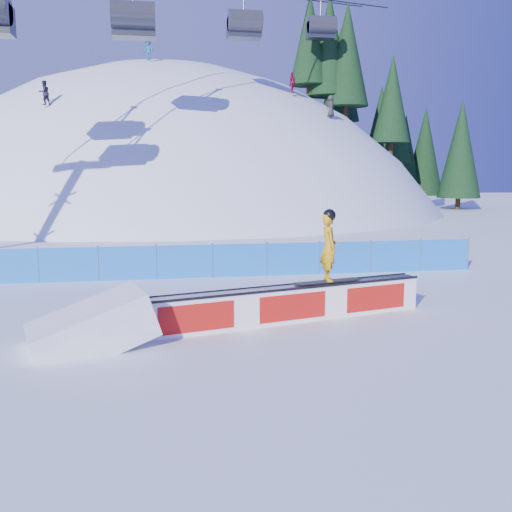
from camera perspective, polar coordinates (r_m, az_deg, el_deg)
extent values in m
plane|color=white|center=(16.28, -6.39, -5.12)|extent=(160.00, 160.00, 0.00)
sphere|color=white|center=(61.78, -8.45, -12.33)|extent=(64.00, 64.00, 64.00)
cylinder|color=#322114|center=(54.66, 7.20, 15.32)|extent=(0.50, 0.50, 1.40)
cone|color=black|center=(55.31, 7.28, 19.55)|extent=(3.09, 3.09, 7.02)
cylinder|color=#322114|center=(55.72, 8.94, 14.15)|extent=(0.50, 0.50, 1.40)
cone|color=black|center=(56.43, 9.06, 19.09)|extent=(3.77, 3.77, 8.57)
cylinder|color=#322114|center=(60.56, 9.35, 12.89)|extent=(0.50, 0.50, 1.40)
cone|color=black|center=(61.09, 9.46, 17.11)|extent=(3.45, 3.45, 7.83)
cylinder|color=#322114|center=(56.20, 11.40, 12.26)|extent=(0.50, 0.50, 1.40)
cone|color=black|center=(56.62, 11.52, 16.29)|extent=(2.99, 2.99, 6.79)
cylinder|color=#322114|center=(62.27, 10.53, 11.45)|extent=(0.50, 0.50, 1.40)
cone|color=black|center=(62.81, 10.67, 16.41)|extent=(4.26, 4.26, 9.69)
cylinder|color=#322114|center=(65.68, 12.23, 8.49)|extent=(0.50, 0.50, 1.40)
cone|color=black|center=(65.92, 12.38, 13.06)|extent=(4.10, 4.10, 9.31)
cylinder|color=#322114|center=(62.99, 13.79, 8.07)|extent=(0.50, 0.50, 1.40)
cone|color=black|center=(63.12, 13.93, 11.92)|extent=(3.20, 3.20, 7.27)
cylinder|color=#322114|center=(66.10, 13.03, 7.42)|extent=(0.50, 0.50, 1.40)
cone|color=black|center=(66.21, 13.17, 11.61)|extent=(3.73, 3.73, 8.48)
cylinder|color=#322114|center=(63.87, 17.10, 5.19)|extent=(0.50, 0.50, 1.40)
cone|color=black|center=(63.82, 17.32, 10.02)|extent=(4.21, 4.21, 9.57)
cylinder|color=#322114|center=(67.16, 17.88, 5.30)|extent=(0.50, 0.50, 1.40)
cone|color=black|center=(67.10, 18.06, 9.28)|extent=(3.59, 3.59, 8.16)
cube|color=blue|center=(20.57, -7.15, -0.59)|extent=(22.00, 0.03, 1.20)
cylinder|color=#425077|center=(20.96, -20.94, -0.78)|extent=(0.05, 0.05, 1.30)
cylinder|color=#425077|center=(20.66, -15.50, -0.65)|extent=(0.05, 0.05, 1.30)
cylinder|color=#425077|center=(20.55, -9.94, -0.52)|extent=(0.05, 0.05, 1.30)
cylinder|color=#425077|center=(20.63, -4.38, -0.38)|extent=(0.05, 0.05, 1.30)
cylinder|color=#425077|center=(20.91, 1.08, -0.24)|extent=(0.05, 0.05, 1.30)
cylinder|color=#425077|center=(21.37, 6.36, -0.10)|extent=(0.05, 0.05, 1.30)
cylinder|color=#425077|center=(22.00, 11.37, 0.03)|extent=(0.05, 0.05, 1.30)
cylinder|color=#425077|center=(22.79, 16.07, 0.15)|extent=(0.05, 0.05, 1.30)
cylinder|color=#425077|center=(23.73, 20.43, 0.27)|extent=(0.05, 0.05, 1.30)
cylinder|color=#2C2D34|center=(34.82, -12.19, 22.47)|extent=(2.40, 1.50, 1.50)
cylinder|color=#2C2D34|center=(43.72, -1.10, 22.46)|extent=(2.40, 1.50, 1.50)
cylinder|color=#2C2D34|center=(54.54, 6.63, 21.99)|extent=(2.40, 1.50, 1.50)
cube|color=white|center=(14.58, 3.25, -4.91)|extent=(7.67, 2.49, 0.88)
cube|color=#8E919B|center=(14.48, 3.27, -3.15)|extent=(7.60, 2.50, 0.04)
cube|color=black|center=(14.26, 3.76, -3.29)|extent=(7.55, 2.05, 0.06)
cube|color=black|center=(14.70, 2.80, -2.93)|extent=(7.55, 2.05, 0.06)
cube|color=red|center=(14.36, 3.73, -5.12)|extent=(7.17, 1.94, 0.66)
cube|color=red|center=(14.80, 2.79, -4.71)|extent=(7.17, 1.94, 0.66)
cube|color=black|center=(15.05, 7.22, -2.54)|extent=(1.86, 0.79, 0.04)
imported|color=orange|center=(14.90, 7.29, 0.88)|extent=(0.43, 0.65, 1.77)
sphere|color=black|center=(14.82, 7.35, 4.05)|extent=(0.33, 0.33, 0.33)
imported|color=black|center=(42.47, -20.42, 15.04)|extent=(1.01, 1.01, 1.65)
imported|color=#B31943|center=(47.86, 3.65, 16.93)|extent=(0.95, 0.99, 1.65)
imported|color=#165589|center=(50.73, -10.73, 19.61)|extent=(1.21, 1.16, 1.65)
imported|color=#2A2A2A|center=(46.52, 7.49, 14.66)|extent=(0.96, 0.91, 1.65)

